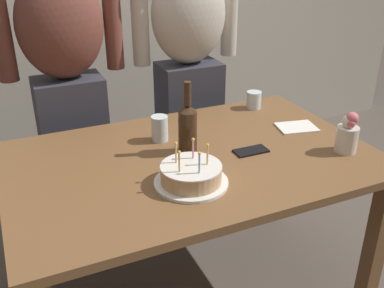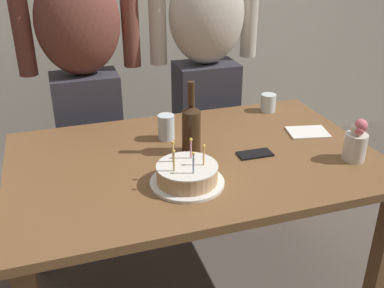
{
  "view_description": "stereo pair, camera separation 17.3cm",
  "coord_description": "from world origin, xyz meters",
  "px_view_note": "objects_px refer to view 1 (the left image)",
  "views": [
    {
      "loc": [
        -0.68,
        -1.49,
        1.59
      ],
      "look_at": [
        -0.04,
        -0.08,
        0.84
      ],
      "focal_mm": 41.97,
      "sensor_mm": 36.0,
      "label": 1
    },
    {
      "loc": [
        -0.52,
        -1.56,
        1.59
      ],
      "look_at": [
        -0.04,
        -0.08,
        0.84
      ],
      "focal_mm": 41.97,
      "sensor_mm": 36.0,
      "label": 2
    }
  ],
  "objects_px": {
    "cell_phone": "(251,151)",
    "flower_vase": "(348,132)",
    "wine_bottle": "(187,127)",
    "napkin_stack": "(297,127)",
    "water_glass_near": "(254,100)",
    "birthday_cake": "(191,175)",
    "person_man_bearded": "(68,87)",
    "water_glass_far": "(160,128)",
    "person_woman_cardigan": "(189,71)"
  },
  "relations": [
    {
      "from": "birthday_cake",
      "to": "napkin_stack",
      "type": "relative_size",
      "value": 1.54
    },
    {
      "from": "water_glass_near",
      "to": "person_man_bearded",
      "type": "height_order",
      "value": "person_man_bearded"
    },
    {
      "from": "water_glass_far",
      "to": "flower_vase",
      "type": "relative_size",
      "value": 0.64
    },
    {
      "from": "birthday_cake",
      "to": "wine_bottle",
      "type": "bearing_deg",
      "value": 69.68
    },
    {
      "from": "cell_phone",
      "to": "person_woman_cardigan",
      "type": "relative_size",
      "value": 0.09
    },
    {
      "from": "birthday_cake",
      "to": "water_glass_near",
      "type": "xyz_separation_m",
      "value": [
        0.61,
        0.57,
        0.01
      ]
    },
    {
      "from": "wine_bottle",
      "to": "person_woman_cardigan",
      "type": "relative_size",
      "value": 0.18
    },
    {
      "from": "napkin_stack",
      "to": "flower_vase",
      "type": "relative_size",
      "value": 1.0
    },
    {
      "from": "napkin_stack",
      "to": "person_man_bearded",
      "type": "distance_m",
      "value": 1.14
    },
    {
      "from": "person_man_bearded",
      "to": "flower_vase",
      "type": "bearing_deg",
      "value": 136.14
    },
    {
      "from": "water_glass_near",
      "to": "flower_vase",
      "type": "bearing_deg",
      "value": -81.64
    },
    {
      "from": "water_glass_near",
      "to": "person_man_bearded",
      "type": "xyz_separation_m",
      "value": [
        -0.88,
        0.34,
        0.09
      ]
    },
    {
      "from": "napkin_stack",
      "to": "person_man_bearded",
      "type": "xyz_separation_m",
      "value": [
        -0.93,
        0.64,
        0.13
      ]
    },
    {
      "from": "birthday_cake",
      "to": "cell_phone",
      "type": "relative_size",
      "value": 1.91
    },
    {
      "from": "water_glass_far",
      "to": "person_woman_cardigan",
      "type": "xyz_separation_m",
      "value": [
        0.37,
        0.5,
        0.08
      ]
    },
    {
      "from": "cell_phone",
      "to": "napkin_stack",
      "type": "bearing_deg",
      "value": 22.06
    },
    {
      "from": "person_man_bearded",
      "to": "wine_bottle",
      "type": "bearing_deg",
      "value": 118.53
    },
    {
      "from": "water_glass_near",
      "to": "person_woman_cardigan",
      "type": "bearing_deg",
      "value": 122.93
    },
    {
      "from": "water_glass_far",
      "to": "wine_bottle",
      "type": "height_order",
      "value": "wine_bottle"
    },
    {
      "from": "wine_bottle",
      "to": "person_woman_cardigan",
      "type": "height_order",
      "value": "person_woman_cardigan"
    },
    {
      "from": "water_glass_far",
      "to": "person_woman_cardigan",
      "type": "relative_size",
      "value": 0.07
    },
    {
      "from": "water_glass_near",
      "to": "person_man_bearded",
      "type": "bearing_deg",
      "value": 159.04
    },
    {
      "from": "napkin_stack",
      "to": "flower_vase",
      "type": "xyz_separation_m",
      "value": [
        0.04,
        -0.29,
        0.08
      ]
    },
    {
      "from": "water_glass_near",
      "to": "napkin_stack",
      "type": "height_order",
      "value": "water_glass_near"
    },
    {
      "from": "flower_vase",
      "to": "person_woman_cardigan",
      "type": "bearing_deg",
      "value": 108.19
    },
    {
      "from": "water_glass_near",
      "to": "birthday_cake",
      "type": "bearing_deg",
      "value": -137.23
    },
    {
      "from": "person_woman_cardigan",
      "to": "flower_vase",
      "type": "bearing_deg",
      "value": 108.19
    },
    {
      "from": "water_glass_far",
      "to": "person_man_bearded",
      "type": "distance_m",
      "value": 0.59
    },
    {
      "from": "birthday_cake",
      "to": "person_woman_cardigan",
      "type": "bearing_deg",
      "value": 66.42
    },
    {
      "from": "cell_phone",
      "to": "person_woman_cardigan",
      "type": "height_order",
      "value": "person_woman_cardigan"
    },
    {
      "from": "flower_vase",
      "to": "person_woman_cardigan",
      "type": "distance_m",
      "value": 0.98
    },
    {
      "from": "water_glass_far",
      "to": "wine_bottle",
      "type": "relative_size",
      "value": 0.37
    },
    {
      "from": "water_glass_far",
      "to": "napkin_stack",
      "type": "xyz_separation_m",
      "value": [
        0.63,
        -0.14,
        -0.05
      ]
    },
    {
      "from": "water_glass_near",
      "to": "napkin_stack",
      "type": "distance_m",
      "value": 0.31
    },
    {
      "from": "wine_bottle",
      "to": "napkin_stack",
      "type": "distance_m",
      "value": 0.58
    },
    {
      "from": "wine_bottle",
      "to": "napkin_stack",
      "type": "bearing_deg",
      "value": 1.45
    },
    {
      "from": "water_glass_far",
      "to": "flower_vase",
      "type": "bearing_deg",
      "value": -32.4
    },
    {
      "from": "cell_phone",
      "to": "flower_vase",
      "type": "xyz_separation_m",
      "value": [
        0.36,
        -0.16,
        0.08
      ]
    },
    {
      "from": "water_glass_far",
      "to": "flower_vase",
      "type": "distance_m",
      "value": 0.8
    },
    {
      "from": "cell_phone",
      "to": "napkin_stack",
      "type": "distance_m",
      "value": 0.35
    },
    {
      "from": "birthday_cake",
      "to": "wine_bottle",
      "type": "xyz_separation_m",
      "value": [
        0.09,
        0.25,
        0.08
      ]
    },
    {
      "from": "water_glass_near",
      "to": "wine_bottle",
      "type": "height_order",
      "value": "wine_bottle"
    },
    {
      "from": "flower_vase",
      "to": "napkin_stack",
      "type": "bearing_deg",
      "value": 97.51
    },
    {
      "from": "wine_bottle",
      "to": "birthday_cake",
      "type": "bearing_deg",
      "value": -110.32
    },
    {
      "from": "birthday_cake",
      "to": "wine_bottle",
      "type": "relative_size",
      "value": 0.9
    },
    {
      "from": "wine_bottle",
      "to": "cell_phone",
      "type": "distance_m",
      "value": 0.29
    },
    {
      "from": "person_man_bearded",
      "to": "person_woman_cardigan",
      "type": "distance_m",
      "value": 0.66
    },
    {
      "from": "wine_bottle",
      "to": "flower_vase",
      "type": "bearing_deg",
      "value": -23.98
    },
    {
      "from": "water_glass_far",
      "to": "napkin_stack",
      "type": "bearing_deg",
      "value": -12.5
    },
    {
      "from": "cell_phone",
      "to": "napkin_stack",
      "type": "height_order",
      "value": "same"
    }
  ]
}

